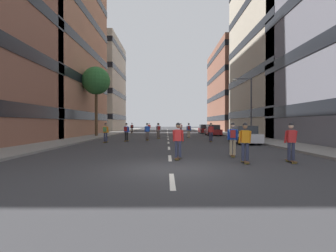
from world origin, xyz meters
name	(u,v)px	position (x,y,z in m)	size (l,w,h in m)	color
ground_plane	(168,135)	(0.00, 28.39, 0.00)	(170.35, 170.35, 0.00)	#333335
sidewalk_left	(111,133)	(-9.29, 31.94, 0.07)	(3.21, 78.08, 0.14)	gray
sidewalk_right	(224,133)	(9.29, 31.94, 0.07)	(3.21, 78.08, 0.14)	gray
lane_markings	(168,134)	(0.00, 30.50, 0.00)	(0.16, 67.20, 0.01)	silver
building_left_mid	(32,3)	(-18.89, 25.55, 18.44)	(16.12, 20.42, 36.70)	#9E6B51
building_left_far	(85,86)	(-18.89, 48.43, 10.36)	(16.12, 16.46, 20.54)	#BCB29E
building_right_mid	(303,7)	(18.89, 25.55, 17.91)	(16.12, 18.79, 35.63)	#B2A893
building_right_far	(249,89)	(18.89, 48.43, 9.57)	(16.12, 20.90, 18.96)	brown
parked_car_near	(205,129)	(6.48, 34.25, 0.70)	(1.82, 4.40, 1.52)	maroon
parked_car_mid	(244,135)	(6.48, 11.92, 0.70)	(1.82, 4.40, 1.52)	silver
parked_car_far	(213,131)	(6.48, 26.38, 0.70)	(1.82, 4.40, 1.52)	maroon
street_tree_near	(96,81)	(-9.29, 23.03, 7.18)	(3.58, 3.58, 8.90)	#4C3823
streetlamp_right	(248,101)	(8.60, 17.51, 4.14)	(2.13, 0.30, 6.50)	#3F3F44
skater_0	(147,131)	(-2.15, 16.07, 0.98)	(0.57, 0.92, 1.78)	brown
skater_1	(245,141)	(3.28, 1.41, 0.98)	(0.54, 0.91, 1.78)	brown
skater_2	(132,127)	(-6.23, 34.32, 1.02)	(0.53, 0.90, 1.78)	brown
skater_3	(189,129)	(2.49, 20.47, 1.02)	(0.54, 0.91, 1.78)	brown
skater_4	(233,137)	(3.29, 3.52, 1.02)	(0.56, 0.92, 1.78)	brown
skater_5	(158,129)	(-1.30, 23.50, 0.98)	(0.53, 0.90, 1.78)	brown
skater_6	(126,131)	(-4.04, 14.54, 1.02)	(0.57, 0.92, 1.78)	brown
skater_7	(211,131)	(4.02, 14.16, 0.98)	(0.56, 0.92, 1.78)	brown
skater_8	(181,127)	(2.38, 35.27, 1.02)	(0.56, 0.92, 1.78)	brown
skater_9	(178,139)	(0.39, 2.58, 0.98)	(0.56, 0.92, 1.78)	brown
skater_10	(159,130)	(-1.09, 19.03, 1.02)	(0.57, 0.92, 1.78)	brown
skater_11	(149,127)	(-3.48, 38.11, 0.98)	(0.54, 0.91, 1.78)	brown
skater_12	(105,131)	(-5.68, 13.08, 1.02)	(0.55, 0.92, 1.78)	brown
skater_13	(291,140)	(5.37, 1.55, 0.98)	(0.54, 0.91, 1.78)	brown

